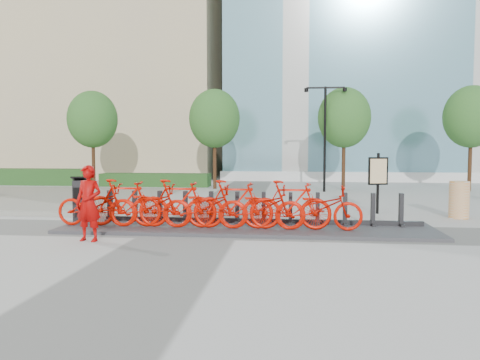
# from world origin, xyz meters

# --- Properties ---
(ground) EXTENTS (120.00, 120.00, 0.00)m
(ground) POSITION_xyz_m (0.00, 0.00, 0.00)
(ground) COLOR #AAAAAA
(glass_building) EXTENTS (32.00, 16.00, 24.00)m
(glass_building) POSITION_xyz_m (14.00, 26.00, 12.00)
(glass_building) COLOR teal
(glass_building) RESTS_ON ground
(gravel_patch) EXTENTS (14.00, 14.00, 0.00)m
(gravel_patch) POSITION_xyz_m (-10.00, 7.00, 0.01)
(gravel_patch) COLOR gray
(gravel_patch) RESTS_ON ground
(hedge_a) EXTENTS (10.00, 1.40, 0.90)m
(hedge_a) POSITION_xyz_m (-14.00, 13.50, 0.45)
(hedge_a) COLOR #23451D
(hedge_a) RESTS_ON ground
(hedge_b) EXTENTS (6.00, 1.20, 0.70)m
(hedge_b) POSITION_xyz_m (-5.00, 13.20, 0.35)
(hedge_b) COLOR #23451D
(hedge_b) RESTS_ON ground
(tree_0) EXTENTS (2.60, 2.60, 5.10)m
(tree_0) POSITION_xyz_m (-8.00, 12.00, 3.59)
(tree_0) COLOR #3D2515
(tree_0) RESTS_ON ground
(tree_1) EXTENTS (2.60, 2.60, 5.10)m
(tree_1) POSITION_xyz_m (-1.50, 12.00, 3.59)
(tree_1) COLOR #3D2515
(tree_1) RESTS_ON ground
(tree_2) EXTENTS (2.60, 2.60, 5.10)m
(tree_2) POSITION_xyz_m (5.00, 12.00, 3.59)
(tree_2) COLOR #3D2515
(tree_2) RESTS_ON ground
(tree_3) EXTENTS (2.60, 2.60, 5.10)m
(tree_3) POSITION_xyz_m (11.00, 12.00, 3.59)
(tree_3) COLOR #3D2515
(tree_3) RESTS_ON ground
(streetlamp) EXTENTS (2.00, 0.20, 5.00)m
(streetlamp) POSITION_xyz_m (4.00, 11.00, 3.13)
(streetlamp) COLOR black
(streetlamp) RESTS_ON ground
(dock_pad) EXTENTS (9.60, 2.40, 0.08)m
(dock_pad) POSITION_xyz_m (1.30, 0.30, 0.04)
(dock_pad) COLOR #3D3C41
(dock_pad) RESTS_ON ground
(dock_rail_posts) EXTENTS (8.02, 0.50, 0.85)m
(dock_rail_posts) POSITION_xyz_m (1.36, 0.77, 0.51)
(dock_rail_posts) COLOR black
(dock_rail_posts) RESTS_ON dock_pad
(bike_0) EXTENTS (2.10, 0.73, 1.10)m
(bike_0) POSITION_xyz_m (-2.60, -0.05, 0.63)
(bike_0) COLOR red
(bike_0) RESTS_ON dock_pad
(bike_1) EXTENTS (2.04, 0.58, 1.23)m
(bike_1) POSITION_xyz_m (-1.88, -0.05, 0.69)
(bike_1) COLOR red
(bike_1) RESTS_ON dock_pad
(bike_2) EXTENTS (2.10, 0.73, 1.10)m
(bike_2) POSITION_xyz_m (-1.16, -0.05, 0.63)
(bike_2) COLOR red
(bike_2) RESTS_ON dock_pad
(bike_3) EXTENTS (2.04, 0.58, 1.23)m
(bike_3) POSITION_xyz_m (-0.44, -0.05, 0.69)
(bike_3) COLOR red
(bike_3) RESTS_ON dock_pad
(bike_4) EXTENTS (2.10, 0.73, 1.10)m
(bike_4) POSITION_xyz_m (0.28, -0.05, 0.63)
(bike_4) COLOR red
(bike_4) RESTS_ON dock_pad
(bike_5) EXTENTS (2.04, 0.58, 1.23)m
(bike_5) POSITION_xyz_m (1.00, -0.05, 0.69)
(bike_5) COLOR red
(bike_5) RESTS_ON dock_pad
(bike_6) EXTENTS (2.10, 0.73, 1.10)m
(bike_6) POSITION_xyz_m (1.72, -0.05, 0.63)
(bike_6) COLOR red
(bike_6) RESTS_ON dock_pad
(bike_7) EXTENTS (2.04, 0.58, 1.23)m
(bike_7) POSITION_xyz_m (2.44, -0.05, 0.69)
(bike_7) COLOR red
(bike_7) RESTS_ON dock_pad
(bike_8) EXTENTS (2.10, 0.73, 1.10)m
(bike_8) POSITION_xyz_m (3.16, -0.05, 0.63)
(bike_8) COLOR red
(bike_8) RESTS_ON dock_pad
(kiosk) EXTENTS (0.41, 0.35, 1.26)m
(kiosk) POSITION_xyz_m (-3.31, 0.49, 0.69)
(kiosk) COLOR black
(kiosk) RESTS_ON dock_pad
(worker_red) EXTENTS (0.69, 0.51, 1.73)m
(worker_red) POSITION_xyz_m (-2.10, -1.63, 0.86)
(worker_red) COLOR #A30504
(worker_red) RESTS_ON ground
(construction_barrel) EXTENTS (0.74, 0.74, 1.11)m
(construction_barrel) POSITION_xyz_m (7.46, 2.91, 0.56)
(construction_barrel) COLOR orange
(construction_barrel) RESTS_ON ground
(map_sign) EXTENTS (0.64, 0.26, 1.95)m
(map_sign) POSITION_xyz_m (5.20, 3.62, 1.29)
(map_sign) COLOR black
(map_sign) RESTS_ON ground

